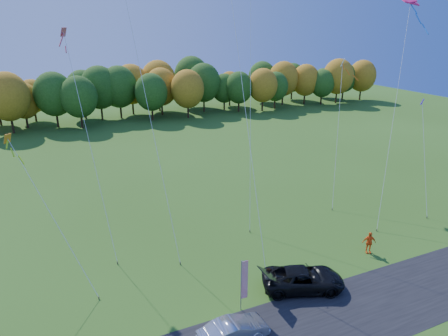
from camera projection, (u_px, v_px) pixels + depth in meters
name	position (u px, v px, depth m)	size (l,w,h in m)	color
ground	(261.00, 294.00, 26.77)	(160.00, 160.00, 0.00)	#2E5316
asphalt_strip	(294.00, 333.00, 23.34)	(90.00, 6.00, 0.01)	black
tree_line	(116.00, 122.00, 73.95)	(116.00, 12.00, 10.00)	#1E4711
black_suv	(303.00, 279.00, 27.04)	(2.55, 5.53, 1.54)	black
silver_sedan	(234.00, 331.00, 22.56)	(1.43, 4.11, 1.36)	#B7B8BC
person_tailgate_a	(268.00, 280.00, 26.91)	(0.57, 0.38, 1.58)	silver
person_tailgate_b	(269.00, 280.00, 26.74)	(0.87, 0.68, 1.79)	gray
person_east	(369.00, 242.00, 31.30)	(1.06, 0.44, 1.80)	orange
feather_flag	(244.00, 280.00, 24.61)	(0.48, 0.08, 3.58)	#999999
kite_delta_blue	(140.00, 68.00, 29.58)	(3.24, 11.44, 27.86)	#4C3F33
kite_parafoil_orange	(251.00, 35.00, 35.79)	(8.12, 13.34, 32.72)	#4C3F33
kite_delta_red	(243.00, 89.00, 28.54)	(2.47, 10.81, 24.92)	#4C3F33
kite_parafoil_rainbow	(395.00, 111.00, 36.22)	(9.68, 7.77, 19.65)	#4C3F33
kite_diamond_yellow	(52.00, 217.00, 26.40)	(4.66, 6.77, 10.51)	#4C3F33
kite_diamond_white	(338.00, 133.00, 39.80)	(5.08, 6.40, 14.20)	#4C3F33
kite_diamond_pink	(90.00, 145.00, 30.36)	(1.87, 8.42, 17.16)	#4C3F33
kite_diamond_blue_low	(425.00, 158.00, 37.67)	(2.56, 4.79, 10.62)	#4C3F33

